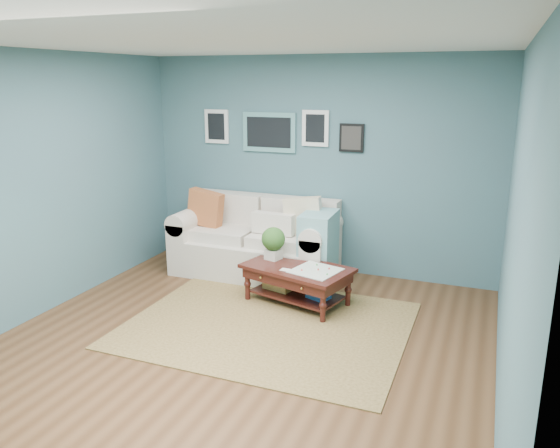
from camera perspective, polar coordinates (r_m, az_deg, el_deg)
The scene contains 4 objects.
room_shell at distance 4.68m, azimuth -5.43°, elevation 1.90°, with size 5.00×5.02×2.70m.
area_rug at distance 5.61m, azimuth -1.26°, elevation -10.45°, with size 2.74×2.19×0.01m, color brown.
loveseat at distance 6.86m, azimuth -1.83°, elevation -1.80°, with size 2.08×0.94×1.07m.
coffee_table at distance 6.03m, azimuth 1.37°, elevation -4.98°, with size 1.28×0.94×0.80m.
Camera 1 is at (2.07, -4.00, 2.41)m, focal length 35.00 mm.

